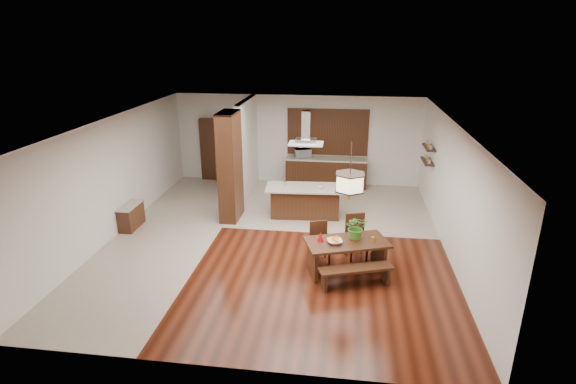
# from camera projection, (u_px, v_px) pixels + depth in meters

# --- Properties ---
(room_shell) EXTENTS (9.00, 9.04, 2.92)m
(room_shell) POSITION_uv_depth(u_px,v_px,m) (275.00, 158.00, 10.31)
(room_shell) COLOR #341309
(room_shell) RESTS_ON ground
(tile_hallway) EXTENTS (2.50, 9.00, 0.01)m
(tile_hallway) POSITION_uv_depth(u_px,v_px,m) (169.00, 233.00, 11.35)
(tile_hallway) COLOR #B8A999
(tile_hallway) RESTS_ON ground
(tile_kitchen) EXTENTS (5.50, 4.00, 0.01)m
(tile_kitchen) POSITION_uv_depth(u_px,v_px,m) (331.00, 205.00, 13.19)
(tile_kitchen) COLOR #B8A999
(tile_kitchen) RESTS_ON ground
(soffit_band) EXTENTS (8.00, 9.00, 0.02)m
(soffit_band) POSITION_uv_depth(u_px,v_px,m) (275.00, 123.00, 10.03)
(soffit_band) COLOR #3D230F
(soffit_band) RESTS_ON room_shell
(partition_pier) EXTENTS (0.45, 1.00, 2.90)m
(partition_pier) POSITION_uv_depth(u_px,v_px,m) (230.00, 167.00, 11.81)
(partition_pier) COLOR black
(partition_pier) RESTS_ON ground
(partition_stub) EXTENTS (0.18, 2.40, 2.90)m
(partition_stub) POSITION_uv_depth(u_px,v_px,m) (247.00, 147.00, 13.77)
(partition_stub) COLOR silver
(partition_stub) RESTS_ON ground
(hallway_console) EXTENTS (0.37, 0.88, 0.63)m
(hallway_console) POSITION_uv_depth(u_px,v_px,m) (131.00, 216.00, 11.56)
(hallway_console) COLOR black
(hallway_console) RESTS_ON ground
(hallway_doorway) EXTENTS (1.10, 0.20, 2.10)m
(hallway_doorway) POSITION_uv_depth(u_px,v_px,m) (217.00, 150.00, 15.09)
(hallway_doorway) COLOR black
(hallway_doorway) RESTS_ON ground
(rear_counter) EXTENTS (2.60, 0.62, 0.95)m
(rear_counter) POSITION_uv_depth(u_px,v_px,m) (326.00, 172.00, 14.64)
(rear_counter) COLOR black
(rear_counter) RESTS_ON ground
(kitchen_window) EXTENTS (2.60, 0.08, 1.50)m
(kitchen_window) POSITION_uv_depth(u_px,v_px,m) (328.00, 132.00, 14.45)
(kitchen_window) COLOR olive
(kitchen_window) RESTS_ON room_shell
(shelf_lower) EXTENTS (0.26, 0.90, 0.04)m
(shelf_lower) POSITION_uv_depth(u_px,v_px,m) (427.00, 161.00, 12.48)
(shelf_lower) COLOR black
(shelf_lower) RESTS_ON room_shell
(shelf_upper) EXTENTS (0.26, 0.90, 0.04)m
(shelf_upper) POSITION_uv_depth(u_px,v_px,m) (429.00, 147.00, 12.35)
(shelf_upper) COLOR black
(shelf_upper) RESTS_ON room_shell
(dining_table) EXTENTS (1.87, 1.35, 0.70)m
(dining_table) POSITION_uv_depth(u_px,v_px,m) (347.00, 249.00, 9.39)
(dining_table) COLOR black
(dining_table) RESTS_ON ground
(dining_bench) EXTENTS (1.51, 0.79, 0.42)m
(dining_bench) POSITION_uv_depth(u_px,v_px,m) (356.00, 277.00, 8.93)
(dining_bench) COLOR black
(dining_bench) RESTS_ON ground
(dining_chair_left) EXTENTS (0.51, 0.51, 0.91)m
(dining_chair_left) POSITION_uv_depth(u_px,v_px,m) (320.00, 243.00, 9.81)
(dining_chair_left) COLOR black
(dining_chair_left) RESTS_ON ground
(dining_chair_right) EXTENTS (0.56, 0.56, 1.00)m
(dining_chair_right) POSITION_uv_depth(u_px,v_px,m) (357.00, 238.00, 9.95)
(dining_chair_right) COLOR black
(dining_chair_right) RESTS_ON ground
(pendant_lantern) EXTENTS (0.64, 0.64, 1.31)m
(pendant_lantern) POSITION_uv_depth(u_px,v_px,m) (350.00, 170.00, 8.80)
(pendant_lantern) COLOR beige
(pendant_lantern) RESTS_ON room_shell
(foliage_plant) EXTENTS (0.54, 0.49, 0.53)m
(foliage_plant) POSITION_uv_depth(u_px,v_px,m) (356.00, 227.00, 9.34)
(foliage_plant) COLOR #3F7A28
(foliage_plant) RESTS_ON dining_table
(fruit_bowl) EXTENTS (0.38, 0.38, 0.08)m
(fruit_bowl) POSITION_uv_depth(u_px,v_px,m) (335.00, 242.00, 9.22)
(fruit_bowl) COLOR beige
(fruit_bowl) RESTS_ON dining_table
(napkin_cone) EXTENTS (0.15, 0.15, 0.22)m
(napkin_cone) POSITION_uv_depth(u_px,v_px,m) (320.00, 236.00, 9.29)
(napkin_cone) COLOR #A20E0B
(napkin_cone) RESTS_ON dining_table
(gold_ornament) EXTENTS (0.08, 0.08, 0.11)m
(gold_ornament) POSITION_uv_depth(u_px,v_px,m) (373.00, 239.00, 9.29)
(gold_ornament) COLOR gold
(gold_ornament) RESTS_ON dining_table
(kitchen_island) EXTENTS (2.15, 1.04, 0.87)m
(kitchen_island) POSITION_uv_depth(u_px,v_px,m) (305.00, 201.00, 12.24)
(kitchen_island) COLOR black
(kitchen_island) RESTS_ON ground
(range_hood) EXTENTS (0.90, 0.55, 0.87)m
(range_hood) POSITION_uv_depth(u_px,v_px,m) (306.00, 128.00, 11.56)
(range_hood) COLOR silver
(range_hood) RESTS_ON room_shell
(island_cup) EXTENTS (0.14, 0.14, 0.09)m
(island_cup) POSITION_uv_depth(u_px,v_px,m) (320.00, 187.00, 11.92)
(island_cup) COLOR white
(island_cup) RESTS_ON kitchen_island
(microwave) EXTENTS (0.60, 0.51, 0.28)m
(microwave) POSITION_uv_depth(u_px,v_px,m) (303.00, 153.00, 14.55)
(microwave) COLOR silver
(microwave) RESTS_ON rear_counter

